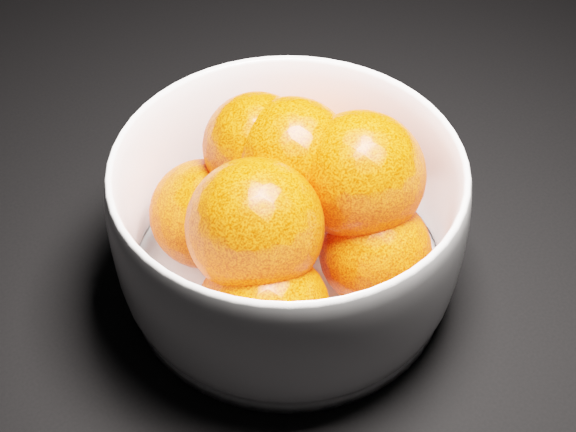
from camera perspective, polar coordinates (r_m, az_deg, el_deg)
bowl at (r=0.50m, az=0.00°, el=-0.42°), size 0.22×0.22×0.11m
orange_pile at (r=0.49m, az=0.14°, el=0.65°), size 0.18×0.16×0.12m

